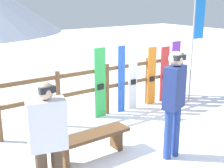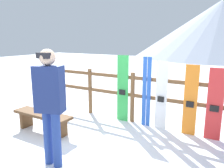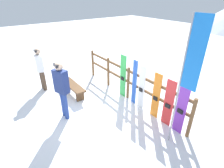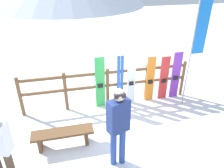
{
  "view_description": "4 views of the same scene",
  "coord_description": "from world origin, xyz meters",
  "px_view_note": "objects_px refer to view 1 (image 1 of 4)",
  "views": [
    {
      "loc": [
        -3.93,
        -3.88,
        2.63
      ],
      "look_at": [
        -0.57,
        0.76,
        1.04
      ],
      "focal_mm": 50.0,
      "sensor_mm": 36.0,
      "label": 1
    },
    {
      "loc": [
        2.11,
        -2.81,
        1.97
      ],
      "look_at": [
        -0.14,
        1.02,
        1.04
      ],
      "focal_mm": 35.0,
      "sensor_mm": 36.0,
      "label": 2
    },
    {
      "loc": [
        4.12,
        -2.01,
        3.46
      ],
      "look_at": [
        0.0,
        1.01,
        0.79
      ],
      "focal_mm": 28.0,
      "sensor_mm": 36.0,
      "label": 3
    },
    {
      "loc": [
        -1.19,
        -3.84,
        3.73
      ],
      "look_at": [
        -0.03,
        1.05,
        1.06
      ],
      "focal_mm": 35.0,
      "sensor_mm": 36.0,
      "label": 4
    }
  ],
  "objects_px": {
    "snowboard_purple": "(175,70)",
    "ski_pair_blue": "(121,79)",
    "snowboard_white": "(133,79)",
    "snowboard_green": "(100,83)",
    "person_navy": "(174,97)",
    "person_white": "(48,137)",
    "bench": "(91,140)",
    "snowboard_red": "(164,74)",
    "rental_flag": "(197,22)",
    "snowboard_orange": "(152,76)"
  },
  "relations": [
    {
      "from": "rental_flag",
      "to": "bench",
      "type": "bearing_deg",
      "value": -165.17
    },
    {
      "from": "bench",
      "to": "snowboard_orange",
      "type": "xyz_separation_m",
      "value": [
        2.72,
        1.45,
        0.41
      ]
    },
    {
      "from": "bench",
      "to": "rental_flag",
      "type": "bearing_deg",
      "value": 14.83
    },
    {
      "from": "person_white",
      "to": "ski_pair_blue",
      "type": "distance_m",
      "value": 3.63
    },
    {
      "from": "bench",
      "to": "snowboard_red",
      "type": "relative_size",
      "value": 0.99
    },
    {
      "from": "snowboard_green",
      "to": "ski_pair_blue",
      "type": "bearing_deg",
      "value": 0.32
    },
    {
      "from": "person_navy",
      "to": "snowboard_red",
      "type": "height_order",
      "value": "person_navy"
    },
    {
      "from": "bench",
      "to": "rental_flag",
      "type": "distance_m",
      "value": 4.25
    },
    {
      "from": "bench",
      "to": "snowboard_purple",
      "type": "distance_m",
      "value": 3.87
    },
    {
      "from": "snowboard_green",
      "to": "snowboard_orange",
      "type": "height_order",
      "value": "snowboard_green"
    },
    {
      "from": "bench",
      "to": "snowboard_red",
      "type": "xyz_separation_m",
      "value": [
        3.17,
        1.45,
        0.39
      ]
    },
    {
      "from": "bench",
      "to": "snowboard_white",
      "type": "distance_m",
      "value": 2.59
    },
    {
      "from": "ski_pair_blue",
      "to": "snowboard_orange",
      "type": "relative_size",
      "value": 1.08
    },
    {
      "from": "snowboard_green",
      "to": "person_white",
      "type": "bearing_deg",
      "value": -135.6
    },
    {
      "from": "snowboard_red",
      "to": "snowboard_white",
      "type": "bearing_deg",
      "value": 180.0
    },
    {
      "from": "person_white",
      "to": "ski_pair_blue",
      "type": "relative_size",
      "value": 1.06
    },
    {
      "from": "snowboard_green",
      "to": "snowboard_orange",
      "type": "distance_m",
      "value": 1.56
    },
    {
      "from": "person_navy",
      "to": "bench",
      "type": "bearing_deg",
      "value": 144.35
    },
    {
      "from": "person_navy",
      "to": "snowboard_white",
      "type": "distance_m",
      "value": 2.48
    },
    {
      "from": "bench",
      "to": "snowboard_red",
      "type": "height_order",
      "value": "snowboard_red"
    },
    {
      "from": "snowboard_purple",
      "to": "snowboard_orange",
      "type": "bearing_deg",
      "value": -180.0
    },
    {
      "from": "person_white",
      "to": "snowboard_white",
      "type": "xyz_separation_m",
      "value": [
        3.21,
        2.22,
        -0.21
      ]
    },
    {
      "from": "snowboard_white",
      "to": "snowboard_green",
      "type": "bearing_deg",
      "value": 180.0
    },
    {
      "from": "bench",
      "to": "snowboard_purple",
      "type": "xyz_separation_m",
      "value": [
        3.56,
        1.45,
        0.45
      ]
    },
    {
      "from": "person_navy",
      "to": "ski_pair_blue",
      "type": "relative_size",
      "value": 1.15
    },
    {
      "from": "person_navy",
      "to": "rental_flag",
      "type": "relative_size",
      "value": 0.58
    },
    {
      "from": "ski_pair_blue",
      "to": "snowboard_purple",
      "type": "distance_m",
      "value": 1.8
    },
    {
      "from": "bench",
      "to": "ski_pair_blue",
      "type": "bearing_deg",
      "value": 39.47
    },
    {
      "from": "person_white",
      "to": "rental_flag",
      "type": "height_order",
      "value": "rental_flag"
    },
    {
      "from": "person_navy",
      "to": "person_white",
      "type": "bearing_deg",
      "value": 179.41
    },
    {
      "from": "snowboard_purple",
      "to": "person_navy",
      "type": "bearing_deg",
      "value": -137.61
    },
    {
      "from": "person_navy",
      "to": "snowboard_purple",
      "type": "bearing_deg",
      "value": 42.39
    },
    {
      "from": "snowboard_white",
      "to": "ski_pair_blue",
      "type": "bearing_deg",
      "value": 179.43
    },
    {
      "from": "snowboard_purple",
      "to": "snowboard_white",
      "type": "bearing_deg",
      "value": -180.0
    },
    {
      "from": "person_navy",
      "to": "snowboard_green",
      "type": "distance_m",
      "value": 2.26
    },
    {
      "from": "ski_pair_blue",
      "to": "snowboard_red",
      "type": "bearing_deg",
      "value": -0.14
    },
    {
      "from": "snowboard_orange",
      "to": "snowboard_purple",
      "type": "distance_m",
      "value": 0.85
    },
    {
      "from": "snowboard_white",
      "to": "snowboard_red",
      "type": "relative_size",
      "value": 1.05
    },
    {
      "from": "ski_pair_blue",
      "to": "snowboard_white",
      "type": "height_order",
      "value": "ski_pair_blue"
    },
    {
      "from": "snowboard_green",
      "to": "snowboard_red",
      "type": "relative_size",
      "value": 1.11
    },
    {
      "from": "person_white",
      "to": "snowboard_white",
      "type": "distance_m",
      "value": 3.91
    },
    {
      "from": "snowboard_purple",
      "to": "ski_pair_blue",
      "type": "bearing_deg",
      "value": 179.89
    },
    {
      "from": "snowboard_purple",
      "to": "rental_flag",
      "type": "xyz_separation_m",
      "value": [
        0.19,
        -0.45,
        1.27
      ]
    },
    {
      "from": "person_white",
      "to": "ski_pair_blue",
      "type": "height_order",
      "value": "person_white"
    },
    {
      "from": "bench",
      "to": "snowboard_orange",
      "type": "height_order",
      "value": "snowboard_orange"
    },
    {
      "from": "bench",
      "to": "snowboard_white",
      "type": "relative_size",
      "value": 0.94
    },
    {
      "from": "bench",
      "to": "rental_flag",
      "type": "relative_size",
      "value": 0.45
    },
    {
      "from": "snowboard_orange",
      "to": "snowboard_red",
      "type": "height_order",
      "value": "snowboard_orange"
    },
    {
      "from": "snowboard_red",
      "to": "snowboard_purple",
      "type": "bearing_deg",
      "value": 0.01
    },
    {
      "from": "snowboard_white",
      "to": "person_white",
      "type": "bearing_deg",
      "value": -145.34
    }
  ]
}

